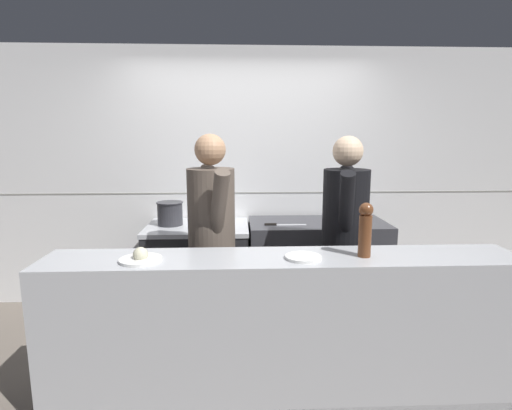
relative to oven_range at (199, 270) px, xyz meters
name	(u,v)px	position (x,y,z in m)	size (l,w,h in m)	color
ground_plane	(253,375)	(0.48, -1.04, -0.45)	(14.00, 14.00, 0.00)	#6B6056
wall_back_tiled	(247,178)	(0.48, 0.40, 0.85)	(8.00, 0.06, 2.60)	white
oven_range	(199,270)	(0.00, 0.00, 0.00)	(0.96, 0.71, 0.90)	#232326
prep_counter	(317,268)	(1.15, 0.00, 0.01)	(1.31, 0.65, 0.92)	#38383D
pass_counter	(283,331)	(0.67, -1.33, 0.04)	(2.98, 0.45, 0.99)	#B7BABF
stock_pot	(170,213)	(-0.26, 0.03, 0.56)	(0.25, 0.25, 0.22)	#2D2D33
sauce_pot	(219,213)	(0.20, 0.05, 0.56)	(0.30, 0.30, 0.21)	#B7BABF
mixing_bowl_steel	(337,218)	(1.33, -0.01, 0.51)	(0.25, 0.25, 0.08)	#B7BABF
chefs_knife	(282,225)	(0.79, -0.13, 0.48)	(0.39, 0.04, 0.02)	#B7BABF
plated_dish_main	(141,258)	(-0.20, -1.38, 0.57)	(0.25, 0.25, 0.09)	white
plated_dish_appetiser	(303,257)	(0.78, -1.37, 0.55)	(0.22, 0.22, 0.02)	white
pepper_mill	(365,229)	(1.17, -1.35, 0.72)	(0.09, 0.09, 0.34)	brown
chef_head_cook	(212,237)	(0.18, -0.75, 0.52)	(0.45, 0.76, 1.75)	black
chef_sous	(345,236)	(1.21, -0.72, 0.52)	(0.43, 0.76, 1.73)	black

